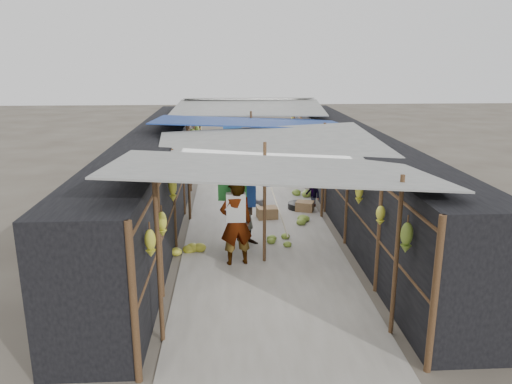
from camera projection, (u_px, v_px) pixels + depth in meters
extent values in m
plane|color=#6B6356|center=(278.00, 337.00, 7.85)|extent=(80.00, 80.00, 0.00)
cube|color=#9E998E|center=(255.00, 212.00, 14.11)|extent=(3.60, 16.00, 0.02)
cube|color=black|center=(157.00, 174.00, 13.67)|extent=(1.40, 15.00, 2.30)
cube|color=black|center=(351.00, 172.00, 13.96)|extent=(1.40, 15.00, 2.30)
cube|color=#8F6A49|center=(267.00, 213.00, 13.57)|extent=(0.59, 0.50, 0.32)
cube|color=#8F6A49|center=(305.00, 206.00, 14.20)|extent=(0.59, 0.53, 0.29)
cube|color=#8F6A49|center=(235.00, 167.00, 19.30)|extent=(0.49, 0.44, 0.26)
cylinder|color=black|center=(299.00, 206.00, 14.42)|extent=(0.65, 0.65, 0.19)
imported|color=white|center=(236.00, 223.00, 10.37)|extent=(0.75, 0.57, 1.86)
imported|color=navy|center=(247.00, 207.00, 11.46)|extent=(1.01, 0.86, 1.84)
imported|color=#4D4743|center=(313.00, 192.00, 14.52)|extent=(0.59, 0.68, 0.91)
cylinder|color=brown|center=(159.00, 263.00, 7.41)|extent=(0.07, 0.07, 2.60)
cylinder|color=brown|center=(396.00, 258.00, 7.61)|extent=(0.07, 0.07, 2.60)
cylinder|color=brown|center=(265.00, 204.00, 10.40)|extent=(0.07, 0.07, 2.60)
cylinder|color=brown|center=(189.00, 173.00, 13.19)|extent=(0.07, 0.07, 2.60)
cylinder|color=brown|center=(323.00, 171.00, 13.39)|extent=(0.07, 0.07, 2.60)
cylinder|color=brown|center=(251.00, 151.00, 16.18)|extent=(0.07, 0.07, 2.60)
cylinder|color=brown|center=(200.00, 138.00, 18.98)|extent=(0.07, 0.07, 2.60)
cylinder|color=brown|center=(294.00, 137.00, 19.17)|extent=(0.07, 0.07, 2.60)
cube|color=gray|center=(274.00, 168.00, 8.16)|extent=(5.21, 3.19, 0.52)
cube|color=gray|center=(270.00, 144.00, 11.30)|extent=(5.23, 3.73, 0.50)
cube|color=navy|center=(250.00, 122.00, 14.43)|extent=(5.40, 3.60, 0.41)
cube|color=gray|center=(249.00, 107.00, 17.59)|extent=(5.37, 3.66, 0.27)
cube|color=gray|center=(248.00, 99.00, 19.88)|extent=(5.00, 1.99, 0.24)
cylinder|color=brown|center=(181.00, 142.00, 13.47)|extent=(0.06, 15.00, 0.06)
cylinder|color=brown|center=(328.00, 140.00, 13.69)|extent=(0.06, 15.00, 0.06)
cylinder|color=gray|center=(255.00, 141.00, 13.58)|extent=(0.02, 15.00, 0.02)
cube|color=#204E94|center=(232.00, 131.00, 17.61)|extent=(0.65, 0.03, 0.60)
cube|color=white|center=(278.00, 136.00, 16.32)|extent=(0.60, 0.03, 0.55)
cube|color=#2A7E32|center=(232.00, 184.00, 10.37)|extent=(0.60, 0.03, 0.70)
cube|color=#1A30AE|center=(275.00, 173.00, 11.32)|extent=(0.55, 0.03, 0.65)
cube|color=navy|center=(255.00, 147.00, 14.46)|extent=(0.70, 0.03, 0.60)
cube|color=#AF3F1A|center=(301.00, 165.00, 11.97)|extent=(0.50, 0.03, 0.60)
ellipsoid|color=gold|center=(150.00, 243.00, 7.15)|extent=(0.16, 0.14, 0.43)
ellipsoid|color=gold|center=(162.00, 224.00, 8.43)|extent=(0.17, 0.14, 0.45)
ellipsoid|color=gold|center=(173.00, 189.00, 10.11)|extent=(0.17, 0.15, 0.56)
ellipsoid|color=gold|center=(179.00, 166.00, 11.53)|extent=(0.16, 0.14, 0.46)
ellipsoid|color=olive|center=(185.00, 158.00, 13.15)|extent=(0.17, 0.14, 0.38)
ellipsoid|color=gold|center=(189.00, 151.00, 14.60)|extent=(0.15, 0.12, 0.41)
ellipsoid|color=olive|center=(192.00, 136.00, 16.01)|extent=(0.20, 0.17, 0.45)
ellipsoid|color=olive|center=(195.00, 138.00, 17.00)|extent=(0.15, 0.13, 0.37)
ellipsoid|color=olive|center=(197.00, 131.00, 18.41)|extent=(0.17, 0.15, 0.47)
ellipsoid|color=olive|center=(199.00, 126.00, 20.01)|extent=(0.19, 0.16, 0.60)
ellipsoid|color=olive|center=(406.00, 238.00, 7.39)|extent=(0.19, 0.16, 0.48)
ellipsoid|color=gold|center=(381.00, 216.00, 8.64)|extent=(0.16, 0.14, 0.36)
ellipsoid|color=gold|center=(359.00, 193.00, 10.02)|extent=(0.17, 0.15, 0.50)
ellipsoid|color=olive|center=(342.00, 172.00, 11.51)|extent=(0.18, 0.16, 0.55)
ellipsoid|color=olive|center=(330.00, 158.00, 12.88)|extent=(0.17, 0.15, 0.52)
ellipsoid|color=olive|center=(318.00, 150.00, 14.57)|extent=(0.16, 0.14, 0.43)
ellipsoid|color=olive|center=(310.00, 145.00, 15.86)|extent=(0.16, 0.14, 0.55)
ellipsoid|color=olive|center=(303.00, 138.00, 17.34)|extent=(0.18, 0.15, 0.57)
ellipsoid|color=gold|center=(296.00, 127.00, 19.15)|extent=(0.17, 0.14, 0.36)
ellipsoid|color=gold|center=(293.00, 121.00, 20.06)|extent=(0.19, 0.16, 0.35)
ellipsoid|color=gold|center=(203.00, 171.00, 18.61)|extent=(0.59, 0.50, 0.29)
ellipsoid|color=gold|center=(187.00, 245.00, 11.29)|extent=(0.56, 0.48, 0.28)
ellipsoid|color=olive|center=(287.00, 178.00, 17.51)|extent=(0.65, 0.55, 0.33)
ellipsoid|color=olive|center=(305.00, 192.00, 15.79)|extent=(0.57, 0.48, 0.29)
ellipsoid|color=olive|center=(279.00, 237.00, 11.77)|extent=(0.66, 0.56, 0.33)
ellipsoid|color=olive|center=(304.00, 219.00, 13.19)|extent=(0.46, 0.39, 0.23)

